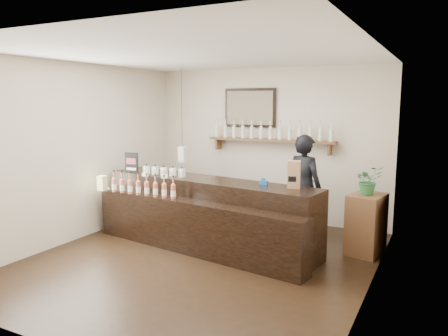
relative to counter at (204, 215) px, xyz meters
name	(u,v)px	position (x,y,z in m)	size (l,w,h in m)	color
ground	(201,260)	(0.27, -0.57, -0.48)	(5.00, 5.00, 0.00)	black
room_shell	(199,138)	(0.27, -0.57, 1.23)	(5.00, 5.00, 5.00)	beige
back_wall_decor	(258,126)	(0.13, 1.81, 1.28)	(2.66, 0.96, 1.69)	brown
counter	(204,215)	(0.00, 0.00, 0.00)	(3.69, 1.50, 1.19)	black
promo_sign	(131,163)	(-1.39, 0.04, 0.71)	(0.25, 0.04, 0.35)	black
paper_bag	(294,174)	(1.40, 0.05, 0.73)	(0.20, 0.17, 0.38)	#9D6F4C
tape_dispenser	(263,182)	(0.93, 0.10, 0.58)	(0.12, 0.05, 0.10)	#174FA1
side_cabinet	(366,224)	(2.27, 0.77, -0.04)	(0.53, 0.67, 0.87)	brown
potted_plant	(368,180)	(2.27, 0.77, 0.60)	(0.37, 0.32, 0.41)	#296832
shopkeeper	(304,181)	(1.27, 0.98, 0.48)	(0.70, 0.46, 1.91)	black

